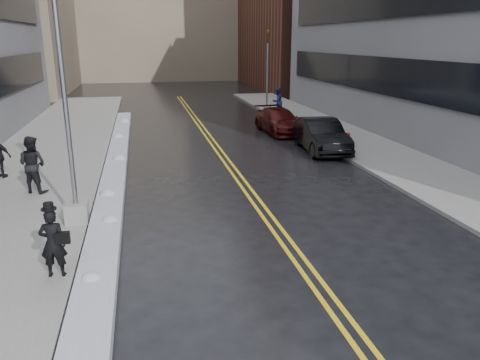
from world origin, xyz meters
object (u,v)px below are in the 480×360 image
traffic_signal (267,67)px  pedestrian_east (277,101)px  fire_hydrant (348,139)px  pedestrian_b (32,164)px  lamppost (70,144)px  car_maroon (279,121)px  car_black (321,135)px  pedestrian_fedora (53,243)px

traffic_signal → pedestrian_east: (0.00, -2.93, -2.30)m
fire_hydrant → pedestrian_b: size_ratio=0.36×
lamppost → pedestrian_b: lamppost is taller
fire_hydrant → pedestrian_east: 11.09m
traffic_signal → car_maroon: traffic_signal is taller
pedestrian_east → traffic_signal: bearing=-118.4°
pedestrian_b → car_black: bearing=-134.6°
fire_hydrant → car_maroon: 5.54m
lamppost → fire_hydrant: 14.81m
lamppost → fire_hydrant: lamppost is taller
traffic_signal → car_black: traffic_signal is taller
pedestrian_fedora → pedestrian_b: pedestrian_b is taller
fire_hydrant → car_black: bearing=-175.4°
lamppost → pedestrian_b: 4.05m
car_maroon → pedestrian_fedora: bearing=-125.4°
pedestrian_east → car_maroon: pedestrian_east is taller
pedestrian_east → car_black: size_ratio=0.38×
pedestrian_east → car_maroon: bearing=46.3°
lamppost → car_black: bearing=36.1°
traffic_signal → pedestrian_east: traffic_signal is taller
traffic_signal → car_black: size_ratio=1.21×
car_black → fire_hydrant: bearing=8.2°
lamppost → car_maroon: (10.18, 13.11, -1.82)m
pedestrian_b → lamppost: bearing=144.2°
lamppost → fire_hydrant: (12.30, 8.00, -1.98)m
traffic_signal → pedestrian_east: bearing=-89.9°
traffic_signal → car_black: bearing=-94.1°
lamppost → traffic_signal: size_ratio=1.27×
pedestrian_b → car_maroon: (12.00, 9.75, -0.46)m
pedestrian_fedora → car_maroon: pedestrian_fedora is taller
traffic_signal → car_black: 14.39m
car_black → pedestrian_fedora: bearing=-130.4°
lamppost → pedestrian_fedora: 3.72m
fire_hydrant → pedestrian_fedora: (-12.38, -11.38, 0.42)m
traffic_signal → pedestrian_fedora: traffic_signal is taller
fire_hydrant → traffic_signal: 14.30m
fire_hydrant → traffic_signal: size_ratio=0.12×
fire_hydrant → car_black: car_black is taller
fire_hydrant → traffic_signal: (-0.50, 14.00, 2.85)m
pedestrian_east → pedestrian_fedora: bearing=33.7°
traffic_signal → pedestrian_fedora: size_ratio=3.67×
fire_hydrant → pedestrian_b: (-14.12, -4.64, 0.62)m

